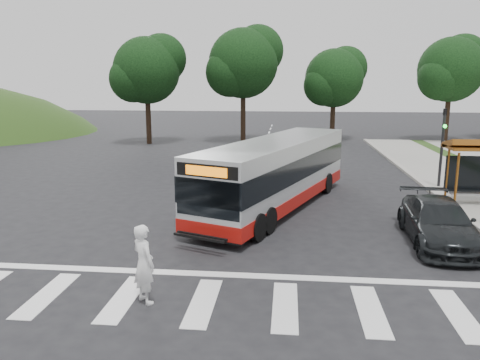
# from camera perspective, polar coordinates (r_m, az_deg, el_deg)

# --- Properties ---
(ground) EXTENTS (140.00, 140.00, 0.00)m
(ground) POSITION_cam_1_polar(r_m,az_deg,el_deg) (16.42, -1.38, -6.88)
(ground) COLOR black
(ground) RESTS_ON ground
(sidewalk_east) EXTENTS (4.00, 40.00, 0.12)m
(sidewalk_east) POSITION_cam_1_polar(r_m,az_deg,el_deg) (25.63, 26.33, -1.11)
(sidewalk_east) COLOR gray
(sidewalk_east) RESTS_ON ground
(curb_east) EXTENTS (0.30, 40.00, 0.15)m
(curb_east) POSITION_cam_1_polar(r_m,az_deg,el_deg) (24.99, 22.04, -1.00)
(curb_east) COLOR #9E9991
(curb_east) RESTS_ON ground
(crosswalk_ladder) EXTENTS (18.00, 2.60, 0.01)m
(crosswalk_ladder) POSITION_cam_1_polar(r_m,az_deg,el_deg) (11.84, -4.52, -14.62)
(crosswalk_ladder) COLOR silver
(crosswalk_ladder) RESTS_ON ground
(traffic_signal_ne_short) EXTENTS (0.18, 0.37, 4.00)m
(traffic_signal_ne_short) POSITION_cam_1_polar(r_m,az_deg,el_deg) (25.25, 23.47, 4.55)
(traffic_signal_ne_short) COLOR black
(traffic_signal_ne_short) RESTS_ON ground
(tree_ne_a) EXTENTS (6.16, 5.74, 9.30)m
(tree_ne_a) POSITION_cam_1_polar(r_m,az_deg,el_deg) (45.72, 24.42, 12.27)
(tree_ne_a) COLOR black
(tree_ne_a) RESTS_ON parking_lot
(tree_north_a) EXTENTS (6.60, 6.15, 10.17)m
(tree_north_a) POSITION_cam_1_polar(r_m,az_deg,el_deg) (41.70, 0.51, 14.17)
(tree_north_a) COLOR black
(tree_north_a) RESTS_ON ground
(tree_north_b) EXTENTS (5.72, 5.33, 8.43)m
(tree_north_b) POSITION_cam_1_polar(r_m,az_deg,el_deg) (43.67, 11.50, 12.18)
(tree_north_b) COLOR black
(tree_north_b) RESTS_ON ground
(tree_north_c) EXTENTS (6.16, 5.74, 9.30)m
(tree_north_c) POSITION_cam_1_polar(r_m,az_deg,el_deg) (41.24, -11.21, 13.10)
(tree_north_c) COLOR black
(tree_north_c) RESTS_ON ground
(transit_bus) EXTENTS (6.36, 11.33, 2.90)m
(transit_bus) POSITION_cam_1_polar(r_m,az_deg,el_deg) (19.79, 4.43, 0.69)
(transit_bus) COLOR #B7BABD
(transit_bus) RESTS_ON ground
(pedestrian) EXTENTS (0.85, 0.83, 1.97)m
(pedestrian) POSITION_cam_1_polar(r_m,az_deg,el_deg) (11.67, -11.65, -9.97)
(pedestrian) COLOR white
(pedestrian) RESTS_ON ground
(dark_sedan) EXTENTS (2.22, 5.02, 1.43)m
(dark_sedan) POSITION_cam_1_polar(r_m,az_deg,el_deg) (16.90, 23.02, -4.76)
(dark_sedan) COLOR black
(dark_sedan) RESTS_ON ground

